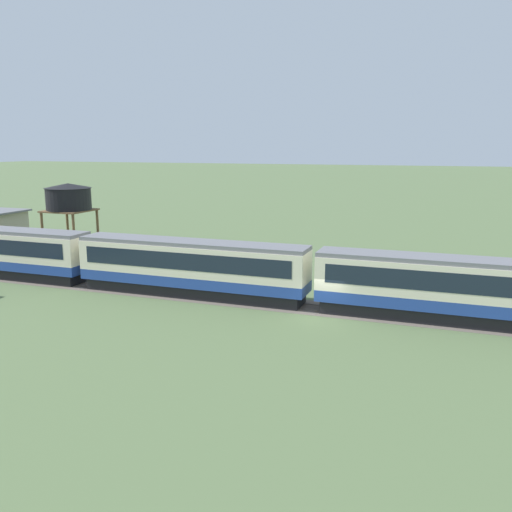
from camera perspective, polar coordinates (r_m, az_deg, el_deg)
The scene contains 4 objects.
ground_plane at distance 37.13m, azimuth 7.14°, elevation -6.38°, with size 600.00×600.00×0.00m, color #566B42.
passenger_train at distance 41.62m, azimuth -6.53°, elevation -1.01°, with size 95.40×2.89×4.29m.
railway_track at distance 45.76m, azimuth -14.57°, elevation -3.22°, with size 150.58×3.60×0.04m.
water_tower at distance 61.42m, azimuth -19.14°, elevation 5.81°, with size 4.93×4.93×7.47m.
Camera 1 is at (7.60, -34.53, 11.35)m, focal length 38.00 mm.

